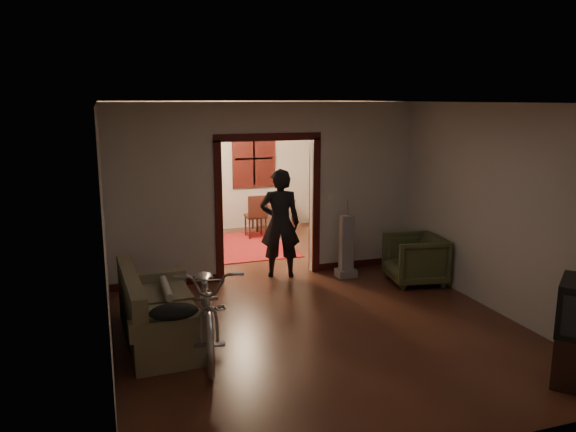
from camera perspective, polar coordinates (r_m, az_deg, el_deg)
name	(u,v)px	position (r m, az deg, el deg)	size (l,w,h in m)	color
floor	(282,289)	(8.62, -0.63, -7.43)	(5.00, 8.50, 0.01)	#3A1B12
ceiling	(281,102)	(8.14, -0.68, 11.51)	(5.00, 8.50, 0.01)	white
wall_back	(222,166)	(12.34, -6.69, 5.04)	(5.00, 0.02, 2.80)	beige
wall_left	(104,209)	(7.89, -18.23, 0.67)	(0.02, 8.50, 2.80)	beige
wall_right	(429,190)	(9.32, 14.16, 2.56)	(0.02, 8.50, 2.80)	beige
partition_wall	(267,191)	(8.97, -2.11, 2.56)	(5.00, 0.14, 2.80)	beige
door_casing	(267,209)	(9.03, -2.10, 0.68)	(1.74, 0.20, 2.32)	#3A100D
far_window	(254,159)	(12.44, -3.50, 5.85)	(0.98, 0.06, 1.28)	black
chandelier	(240,126)	(10.56, -4.85, 9.11)	(0.24, 0.24, 0.24)	#FFE0A5
light_switch	(330,197)	(9.27, 4.27, 1.90)	(0.08, 0.01, 0.12)	silver
sofa	(161,306)	(6.96, -12.79, -8.86)	(0.83, 1.84, 0.85)	brown
rolled_paper	(166,288)	(7.21, -12.28, -7.18)	(0.10, 0.10, 0.77)	beige
jacket	(174,312)	(6.02, -11.53, -9.50)	(0.51, 0.38, 0.15)	black
bicycle	(208,304)	(6.56, -8.11, -8.84)	(0.72, 2.07, 1.09)	silver
armchair	(415,259)	(9.02, 12.76, -4.30)	(0.82, 0.84, 0.77)	#434A2A
vacuum	(346,246)	(9.12, 5.95, -3.07)	(0.31, 0.25, 1.02)	gray
person	(280,223)	(9.01, -0.82, -0.74)	(0.64, 0.42, 1.77)	black
oriental_rug	(245,246)	(11.06, -4.42, -3.05)	(1.68, 2.20, 0.02)	maroon
locker	(157,195)	(11.96, -13.20, 2.10)	(0.89, 0.49, 1.77)	#21311D
globe	(154,144)	(11.83, -13.44, 7.13)	(0.30, 0.30, 0.30)	#1E5972
desk	(273,215)	(12.40, -1.59, 0.15)	(0.90, 0.50, 0.67)	black
desk_chair	(255,216)	(11.67, -3.33, 0.00)	(0.40, 0.40, 0.91)	black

